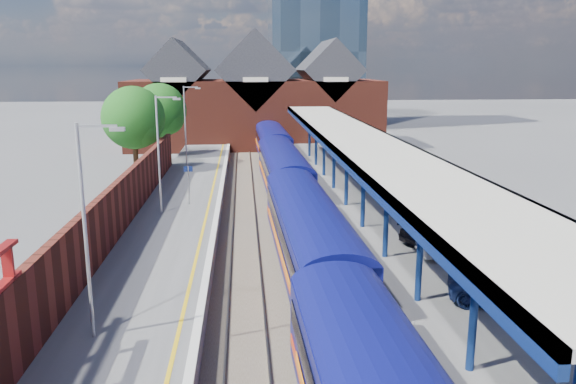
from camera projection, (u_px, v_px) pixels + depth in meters
name	position (u px, v px, depth m)	size (l,w,h in m)	color
ground	(264.00, 197.00, 42.50)	(240.00, 240.00, 0.00)	#5B5B5E
ballast_bed	(270.00, 235.00, 32.77)	(6.00, 76.00, 0.06)	#473D33
rails	(270.00, 233.00, 32.75)	(4.51, 76.00, 0.14)	slate
left_platform	(175.00, 229.00, 32.24)	(5.00, 76.00, 1.00)	#565659
right_platform	(372.00, 225.00, 33.13)	(6.00, 76.00, 1.00)	#565659
coping_left	(216.00, 220.00, 32.30)	(0.30, 76.00, 0.05)	silver
coping_right	(324.00, 217.00, 32.80)	(0.30, 76.00, 0.05)	silver
yellow_line	(205.00, 220.00, 32.26)	(0.14, 76.00, 0.01)	yellow
train	(293.00, 192.00, 34.35)	(3.16, 65.96, 3.45)	#0D105F
canopy	(359.00, 141.00, 33.95)	(4.50, 52.00, 4.48)	navy
lamp_post_b	(89.00, 219.00, 17.57)	(1.48, 0.18, 7.00)	#A5A8AA
lamp_post_c	(161.00, 147.00, 33.13)	(1.48, 0.18, 7.00)	#A5A8AA
lamp_post_d	(187.00, 121.00, 48.69)	(1.48, 0.18, 7.00)	#A5A8AA
platform_sign	(189.00, 178.00, 35.68)	(0.55, 0.08, 2.50)	#A5A8AA
brick_wall	(98.00, 230.00, 25.32)	(0.35, 50.00, 3.86)	#5E2318
station_building	(255.00, 101.00, 68.53)	(30.00, 12.12, 13.78)	#5E2318
tree_near	(135.00, 120.00, 46.26)	(5.20, 5.20, 8.10)	#382314
tree_far	(161.00, 112.00, 54.12)	(5.20, 5.20, 8.10)	#382314
parked_car_silver	(463.00, 245.00, 25.69)	(1.44, 4.13, 1.36)	#B5B4B9
parked_car_dark	(435.00, 231.00, 28.18)	(1.56, 3.84, 1.12)	black
parked_car_blue	(511.00, 288.00, 20.81)	(2.10, 4.55, 1.27)	navy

